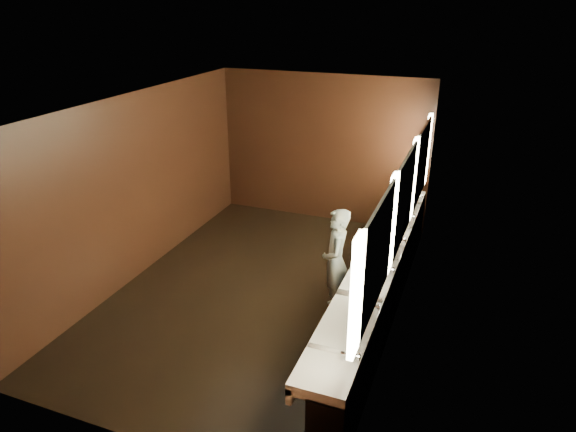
# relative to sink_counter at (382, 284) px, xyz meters

# --- Properties ---
(floor) EXTENTS (6.00, 6.00, 0.00)m
(floor) POSITION_rel_sink_counter_xyz_m (-1.79, -0.00, -0.50)
(floor) COLOR black
(floor) RESTS_ON ground
(ceiling) EXTENTS (4.00, 6.00, 0.02)m
(ceiling) POSITION_rel_sink_counter_xyz_m (-1.79, -0.00, 2.30)
(ceiling) COLOR #2D2D2B
(ceiling) RESTS_ON wall_back
(wall_back) EXTENTS (4.00, 0.02, 2.80)m
(wall_back) POSITION_rel_sink_counter_xyz_m (-1.79, 3.00, 0.90)
(wall_back) COLOR black
(wall_back) RESTS_ON floor
(wall_front) EXTENTS (4.00, 0.02, 2.80)m
(wall_front) POSITION_rel_sink_counter_xyz_m (-1.79, -3.00, 0.90)
(wall_front) COLOR black
(wall_front) RESTS_ON floor
(wall_left) EXTENTS (0.02, 6.00, 2.80)m
(wall_left) POSITION_rel_sink_counter_xyz_m (-3.79, -0.00, 0.90)
(wall_left) COLOR black
(wall_left) RESTS_ON floor
(wall_right) EXTENTS (0.02, 6.00, 2.80)m
(wall_right) POSITION_rel_sink_counter_xyz_m (0.21, -0.00, 0.90)
(wall_right) COLOR black
(wall_right) RESTS_ON floor
(sink_counter) EXTENTS (0.55, 5.40, 1.01)m
(sink_counter) POSITION_rel_sink_counter_xyz_m (0.00, 0.00, 0.00)
(sink_counter) COLOR black
(sink_counter) RESTS_ON floor
(mirror_band) EXTENTS (0.06, 5.03, 1.15)m
(mirror_band) POSITION_rel_sink_counter_xyz_m (0.19, -0.00, 1.25)
(mirror_band) COLOR #FFF3BF
(mirror_band) RESTS_ON wall_right
(person) EXTENTS (0.50, 0.63, 1.52)m
(person) POSITION_rel_sink_counter_xyz_m (-0.63, -0.08, 0.26)
(person) COLOR #8FBBD6
(person) RESTS_ON floor
(trash_bin) EXTENTS (0.47, 0.47, 0.55)m
(trash_bin) POSITION_rel_sink_counter_xyz_m (-0.22, -1.24, -0.22)
(trash_bin) COLOR black
(trash_bin) RESTS_ON floor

